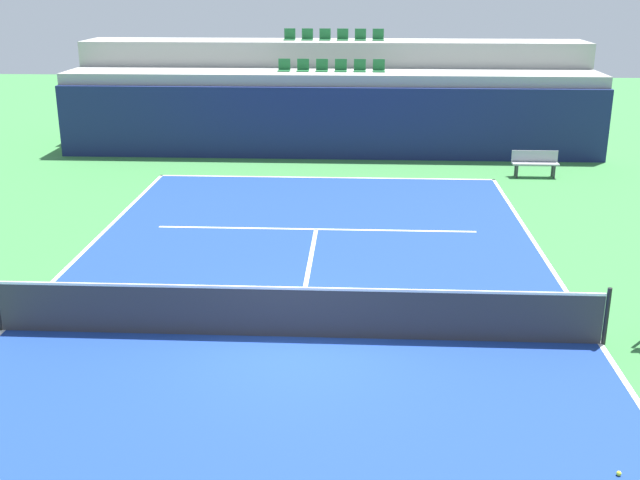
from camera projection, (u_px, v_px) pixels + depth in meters
ground_plane at (296, 337)px, 14.14m from camera, size 80.00×80.00×0.00m
court_surface at (296, 337)px, 14.14m from camera, size 11.00×24.00×0.01m
baseline_far at (326, 178)px, 25.45m from camera, size 11.00×0.10×0.00m
sideline_left at (3, 330)px, 14.41m from camera, size 0.10×24.00×0.00m
sideline_right at (600, 343)px, 13.87m from camera, size 0.10×24.00×0.00m
service_line_far at (316, 229)px, 20.20m from camera, size 8.26×0.10×0.00m
centre_service_line at (308, 273)px, 17.17m from camera, size 0.10×6.40×0.00m
back_wall at (330, 123)px, 27.78m from camera, size 19.64×0.30×2.56m
stands_tier_lower at (331, 112)px, 29.00m from camera, size 19.64×2.40×2.96m
stands_tier_upper at (333, 90)px, 31.12m from camera, size 19.64×2.40×3.89m
seating_row_lower at (331, 68)px, 28.58m from camera, size 3.93×0.44×0.44m
seating_row_upper at (334, 37)px, 30.55m from camera, size 3.93×0.44×0.44m
tennis_net at (296, 311)px, 13.98m from camera, size 11.08×0.08×1.07m
player_bench at (535, 162)px, 25.46m from camera, size 1.50×0.40×0.85m
tennis_ball_0 at (619, 473)px, 10.17m from camera, size 0.07×0.07×0.07m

